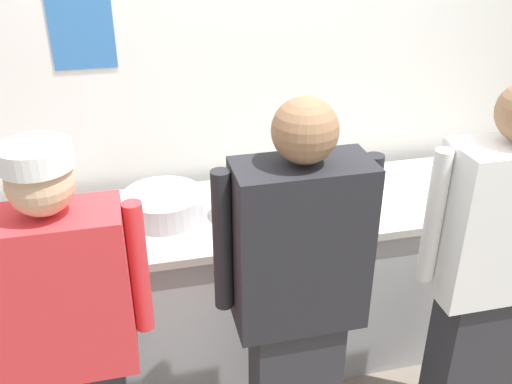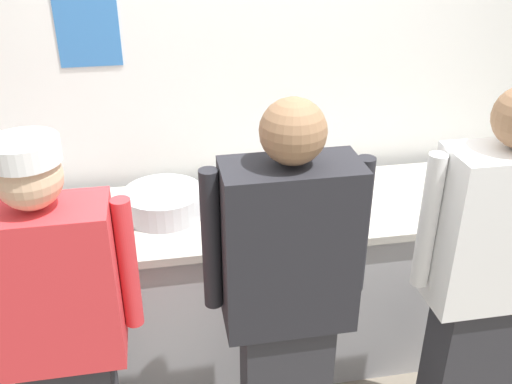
% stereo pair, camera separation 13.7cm
% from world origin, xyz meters
% --- Properties ---
extents(wall_back, '(4.88, 0.11, 2.87)m').
position_xyz_m(wall_back, '(-0.00, 0.87, 1.44)').
color(wall_back, white).
rests_on(wall_back, ground).
extents(prep_counter, '(3.11, 0.72, 0.92)m').
position_xyz_m(prep_counter, '(0.00, 0.38, 0.46)').
color(prep_counter, '#B2B2B7').
rests_on(prep_counter, ground).
extents(chef_near_left, '(0.60, 0.24, 1.65)m').
position_xyz_m(chef_near_left, '(-0.86, -0.35, 0.88)').
color(chef_near_left, '#2D2D33').
rests_on(chef_near_left, ground).
extents(chef_center, '(0.63, 0.24, 1.73)m').
position_xyz_m(chef_center, '(-0.01, -0.36, 0.92)').
color(chef_center, '#2D2D33').
rests_on(chef_center, ground).
extents(chef_far_right, '(0.63, 0.24, 1.73)m').
position_xyz_m(chef_far_right, '(0.81, -0.37, 0.92)').
color(chef_far_right, '#2D2D33').
rests_on(chef_far_right, ground).
extents(plate_stack_front, '(0.24, 0.24, 0.06)m').
position_xyz_m(plate_stack_front, '(-0.11, 0.34, 0.95)').
color(plate_stack_front, white).
rests_on(plate_stack_front, prep_counter).
extents(mixing_bowl_steel, '(0.39, 0.39, 0.12)m').
position_xyz_m(mixing_bowl_steel, '(-0.45, 0.42, 0.98)').
color(mixing_bowl_steel, '#B7BABF').
rests_on(mixing_bowl_steel, prep_counter).
extents(sheet_tray, '(0.53, 0.42, 0.02)m').
position_xyz_m(sheet_tray, '(-1.10, 0.40, 0.93)').
color(sheet_tray, '#B7BABF').
rests_on(sheet_tray, prep_counter).
extents(squeeze_bottle_primary, '(0.06, 0.06, 0.21)m').
position_xyz_m(squeeze_bottle_primary, '(0.31, 0.29, 1.01)').
color(squeeze_bottle_primary, orange).
rests_on(squeeze_bottle_primary, prep_counter).
extents(ramekin_red_sauce, '(0.10, 0.10, 0.05)m').
position_xyz_m(ramekin_red_sauce, '(1.06, 0.38, 0.94)').
color(ramekin_red_sauce, white).
rests_on(ramekin_red_sauce, prep_counter).
extents(ramekin_green_sauce, '(0.10, 0.10, 0.04)m').
position_xyz_m(ramekin_green_sauce, '(0.38, 0.19, 0.94)').
color(ramekin_green_sauce, white).
rests_on(ramekin_green_sauce, prep_counter).
extents(deli_cup, '(0.09, 0.09, 0.10)m').
position_xyz_m(deli_cup, '(1.30, 0.37, 0.97)').
color(deli_cup, white).
rests_on(deli_cup, prep_counter).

